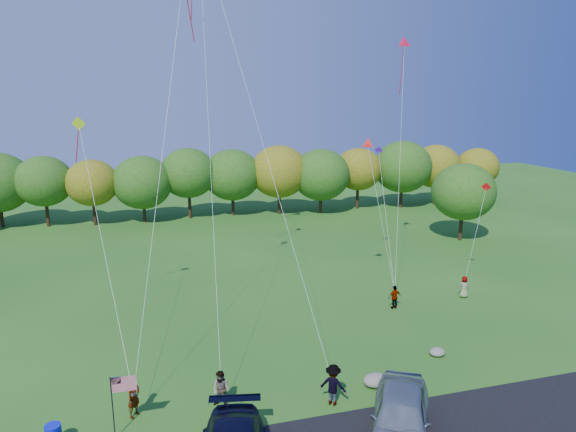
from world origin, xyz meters
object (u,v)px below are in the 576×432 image
object	(u,v)px
flyer_a	(133,397)
flyer_c	(333,385)
minivan_silver	(401,416)
flyer_d	(395,297)
flyer_b	(221,390)
flyer_e	(464,287)

from	to	relation	value
flyer_a	flyer_c	distance (m)	8.81
minivan_silver	flyer_a	world-z (taller)	minivan_silver
minivan_silver	flyer_d	bearing A→B (deg)	93.85
flyer_a	flyer_b	bearing A→B (deg)	-56.99
flyer_e	flyer_d	bearing A→B (deg)	20.92
minivan_silver	flyer_d	xyz separation A→B (m)	(5.89, 12.05, -0.26)
minivan_silver	flyer_d	distance (m)	13.41
flyer_b	minivan_silver	bearing A→B (deg)	10.34
flyer_a	flyer_e	distance (m)	23.27
flyer_c	flyer_d	xyz separation A→B (m)	(7.67, 9.02, -0.18)
flyer_a	flyer_d	world-z (taller)	flyer_a
flyer_d	minivan_silver	bearing A→B (deg)	56.98
flyer_b	flyer_e	bearing A→B (deg)	66.86
flyer_a	flyer_b	distance (m)	3.78
flyer_a	flyer_b	xyz separation A→B (m)	(3.77, -0.34, -0.08)
flyer_c	flyer_b	bearing A→B (deg)	24.91
flyer_b	flyer_a	bearing A→B (deg)	-143.06
flyer_a	flyer_b	world-z (taller)	flyer_a
flyer_b	flyer_c	bearing A→B (deg)	29.27
flyer_a	flyer_c	size ratio (longest dim) A/B	0.99
minivan_silver	flyer_b	bearing A→B (deg)	178.07
minivan_silver	flyer_c	size ratio (longest dim) A/B	2.99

